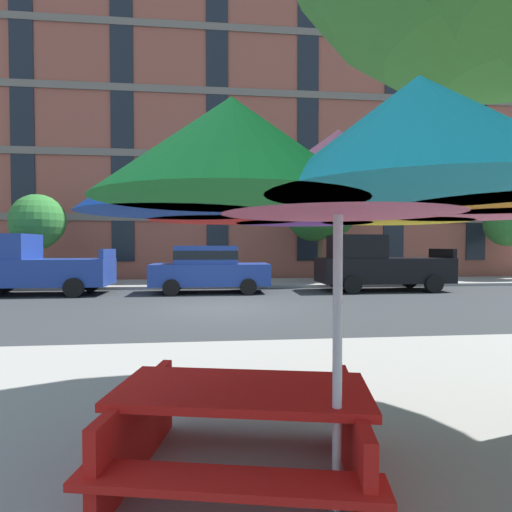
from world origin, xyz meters
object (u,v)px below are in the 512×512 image
Objects in this scene: pickup_blue at (31,267)px; street_tree_middle at (320,211)px; pickup_black at (377,265)px; patio_umbrella at (338,178)px; street_tree_left at (36,224)px; sedan_blue at (209,268)px; picnic_table at (242,425)px.

street_tree_middle is (11.51, 3.09, 2.39)m from pickup_blue.
patio_umbrella is (-5.62, -12.70, 1.18)m from pickup_black.
pickup_blue is at bearing -70.96° from street_tree_left.
street_tree_middle reaches higher than pickup_black.
street_tree_middle reaches higher than sedan_blue.
pickup_black is at bearing 0.00° from pickup_blue.
picnic_table is at bearing -106.94° from street_tree_middle.
picnic_table is at bearing -88.05° from sedan_blue.
street_tree_left reaches higher than picnic_table.
pickup_black is 13.94m from patio_umbrella.
street_tree_left reaches higher than sedan_blue.
patio_umbrella is (0.99, -12.70, 1.26)m from sedan_blue.
street_tree_left is at bearing 169.15° from pickup_black.
pickup_blue is 2.47× the size of picnic_table.
street_tree_middle is (5.10, 3.09, 2.46)m from sedan_blue.
patio_umbrella reaches higher than pickup_black.
patio_umbrella is (8.32, -15.37, -0.51)m from street_tree_left.
street_tree_left is (-7.33, 2.67, 1.77)m from sedan_blue.
pickup_black is (13.01, 0.00, 0.00)m from pickup_blue.
patio_umbrella is at bearing -104.59° from street_tree_middle.
sedan_blue is at bearing 91.95° from picnic_table.
patio_umbrella is at bearing -59.79° from pickup_blue.
pickup_blue and pickup_black have the same top height.
sedan_blue is 8.00m from street_tree_left.
pickup_blue is 13.01m from pickup_black.
street_tree_middle reaches higher than patio_umbrella.
street_tree_middle is 1.56× the size of patio_umbrella.
picnic_table is (7.75, -14.94, -2.23)m from street_tree_left.
pickup_black reaches higher than picnic_table.
sedan_blue is 12.29m from picnic_table.
sedan_blue is 0.86× the size of pickup_black.
sedan_blue is 6.61m from pickup_black.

